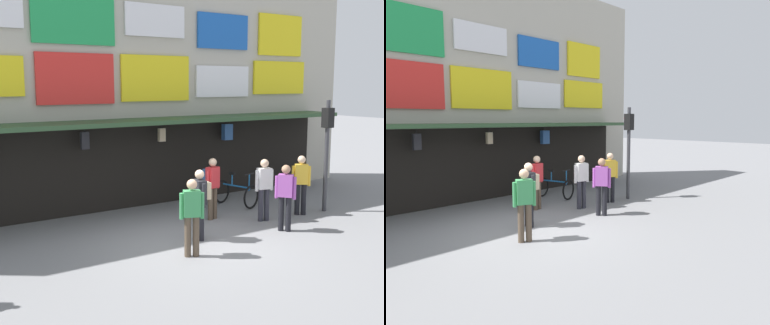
{
  "view_description": "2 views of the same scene",
  "coord_description": "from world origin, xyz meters",
  "views": [
    {
      "loc": [
        -6.05,
        -9.13,
        3.66
      ],
      "look_at": [
        0.78,
        1.32,
        1.67
      ],
      "focal_mm": 46.59,
      "sensor_mm": 36.0,
      "label": 1
    },
    {
      "loc": [
        -5.24,
        -7.08,
        2.76
      ],
      "look_at": [
        2.58,
        0.76,
        1.46
      ],
      "focal_mm": 33.74,
      "sensor_mm": 36.0,
      "label": 2
    }
  ],
  "objects": [
    {
      "name": "traffic_light_far",
      "position": [
        4.86,
        0.54,
        2.14
      ],
      "size": [
        0.3,
        0.33,
        3.2
      ],
      "color": "#38383D",
      "rests_on": "ground"
    },
    {
      "name": "pedestrian_in_purple",
      "position": [
        0.34,
        0.28,
        0.98
      ],
      "size": [
        0.4,
        0.52,
        1.68
      ],
      "color": "black",
      "rests_on": "ground"
    },
    {
      "name": "pedestrian_in_yellow",
      "position": [
        3.97,
        0.63,
        0.98
      ],
      "size": [
        0.48,
        0.47,
        1.68
      ],
      "color": "black",
      "rests_on": "ground"
    },
    {
      "name": "pedestrian_in_blue",
      "position": [
        1.61,
        1.6,
        0.98
      ],
      "size": [
        0.51,
        0.42,
        1.68
      ],
      "color": "brown",
      "rests_on": "ground"
    },
    {
      "name": "pedestrian_in_green",
      "position": [
        2.68,
        0.72,
        0.98
      ],
      "size": [
        0.52,
        0.41,
        1.68
      ],
      "color": "#2D2D38",
      "rests_on": "ground"
    },
    {
      "name": "pedestrian_in_white",
      "position": [
        2.51,
        -0.29,
        0.98
      ],
      "size": [
        0.47,
        0.48,
        1.68
      ],
      "color": "black",
      "rests_on": "ground"
    },
    {
      "name": "shopfront",
      "position": [
        0.0,
        4.57,
        3.96
      ],
      "size": [
        18.0,
        2.6,
        8.0
      ],
      "color": "#B2AD9E",
      "rests_on": "ground"
    },
    {
      "name": "ground_plane",
      "position": [
        0.0,
        0.0,
        0.0
      ],
      "size": [
        80.0,
        80.0,
        0.0
      ],
      "primitive_type": "plane",
      "color": "slate"
    },
    {
      "name": "pedestrian_in_red",
      "position": [
        -0.46,
        -0.57,
        0.98
      ],
      "size": [
        0.49,
        0.45,
        1.68
      ],
      "color": "brown",
      "rests_on": "ground"
    },
    {
      "name": "bicycle_parked",
      "position": [
        3.09,
        2.4,
        0.39
      ],
      "size": [
        0.99,
        1.3,
        1.05
      ],
      "color": "black",
      "rests_on": "ground"
    }
  ]
}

